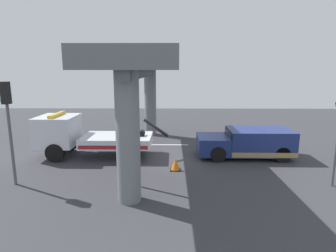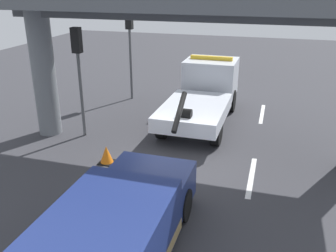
{
  "view_description": "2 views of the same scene",
  "coord_description": "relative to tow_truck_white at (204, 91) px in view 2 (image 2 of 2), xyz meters",
  "views": [
    {
      "loc": [
        -0.18,
        15.34,
        4.84
      ],
      "look_at": [
        0.0,
        -0.29,
        1.7
      ],
      "focal_mm": 30.07,
      "sensor_mm": 36.0,
      "label": 1
    },
    {
      "loc": [
        -10.38,
        -2.84,
        5.73
      ],
      "look_at": [
        0.51,
        0.37,
        1.18
      ],
      "focal_mm": 39.49,
      "sensor_mm": 36.0,
      "label": 2
    }
  ],
  "objects": [
    {
      "name": "traffic_light_far",
      "position": [
        -3.27,
        4.07,
        1.82
      ],
      "size": [
        0.39,
        0.32,
        4.13
      ],
      "color": "#515456",
      "rests_on": "ground"
    },
    {
      "name": "lane_stripe_mid",
      "position": [
        -4.79,
        -2.48,
        -1.2
      ],
      "size": [
        2.6,
        0.16,
        0.01
      ],
      "primitive_type": "cube",
      "color": "silver",
      "rests_on": "ground"
    },
    {
      "name": "towed_van_green",
      "position": [
        -9.34,
        0.01,
        -0.42
      ],
      "size": [
        5.21,
        2.25,
        1.58
      ],
      "color": "navy",
      "rests_on": "ground"
    },
    {
      "name": "ground_plane",
      "position": [
        -4.79,
        0.01,
        -1.25
      ],
      "size": [
        60.0,
        40.0,
        0.1
      ],
      "primitive_type": "cube",
      "color": "#38383D"
    },
    {
      "name": "traffic_cone_orange",
      "position": [
        -5.18,
        2.24,
        -0.92
      ],
      "size": [
        0.5,
        0.5,
        0.6
      ],
      "color": "orange",
      "rests_on": "ground"
    },
    {
      "name": "tow_truck_white",
      "position": [
        0.0,
        0.0,
        0.0
      ],
      "size": [
        7.26,
        2.46,
        2.46
      ],
      "color": "silver",
      "rests_on": "ground"
    },
    {
      "name": "lane_stripe_east",
      "position": [
        1.21,
        -2.48,
        -1.2
      ],
      "size": [
        2.6,
        0.16,
        0.01
      ],
      "primitive_type": "cube",
      "color": "silver",
      "rests_on": "ground"
    },
    {
      "name": "traffic_light_mid",
      "position": [
        1.73,
        4.07,
        1.98
      ],
      "size": [
        0.39,
        0.32,
        4.37
      ],
      "color": "#515456",
      "rests_on": "ground"
    },
    {
      "name": "overpass_structure",
      "position": [
        -3.41,
        0.01,
        3.56
      ],
      "size": [
        3.6,
        13.02,
        5.63
      ],
      "color": "slate",
      "rests_on": "ground"
    }
  ]
}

